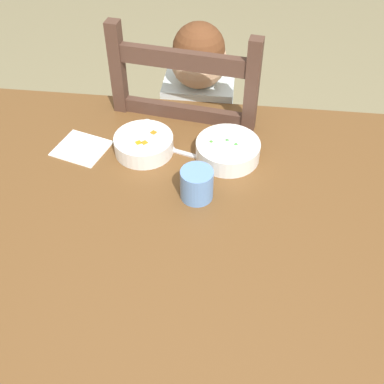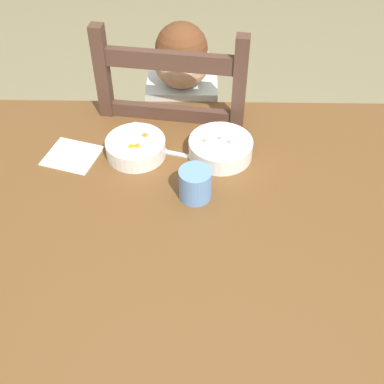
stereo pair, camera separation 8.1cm
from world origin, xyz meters
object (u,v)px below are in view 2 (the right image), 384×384
at_px(bowl_of_peas, 221,148).
at_px(bowl_of_carrots, 136,147).
at_px(dining_table, 208,258).
at_px(spoon, 167,151).
at_px(drinking_cup, 195,184).
at_px(child_figure, 182,124).
at_px(dining_chair, 181,160).

xyz_separation_m(bowl_of_peas, bowl_of_carrots, (-0.22, -0.00, -0.00)).
distance_m(dining_table, bowl_of_peas, 0.30).
xyz_separation_m(spoon, drinking_cup, (0.08, -0.16, 0.04)).
bearing_deg(drinking_cup, child_figure, 96.03).
bearing_deg(bowl_of_carrots, dining_chair, 70.55).
bearing_deg(dining_chair, bowl_of_carrots, -109.45).
xyz_separation_m(child_figure, bowl_of_carrots, (-0.11, -0.29, 0.14)).
bearing_deg(bowl_of_peas, dining_table, -96.63).
height_order(bowl_of_peas, spoon, bowl_of_peas).
relative_size(dining_table, bowl_of_peas, 8.65).
bearing_deg(child_figure, dining_table, -81.96).
bearing_deg(spoon, drinking_cup, -64.14).
distance_m(dining_chair, child_figure, 0.16).
bearing_deg(bowl_of_carrots, dining_table, -55.07).
relative_size(dining_chair, bowl_of_carrots, 6.54).
relative_size(spoon, drinking_cup, 1.72).
bearing_deg(spoon, bowl_of_carrots, -173.95).
relative_size(dining_chair, bowl_of_peas, 6.12).
relative_size(bowl_of_peas, spoon, 1.23).
distance_m(bowl_of_peas, bowl_of_carrots, 0.22).
distance_m(child_figure, bowl_of_carrots, 0.34).
xyz_separation_m(dining_table, child_figure, (-0.08, 0.57, -0.02)).
height_order(child_figure, bowl_of_peas, child_figure).
relative_size(dining_table, drinking_cup, 18.29).
xyz_separation_m(bowl_of_peas, drinking_cup, (-0.06, -0.15, 0.01)).
bearing_deg(dining_table, bowl_of_carrots, 124.93).
xyz_separation_m(dining_chair, spoon, (-0.02, -0.29, 0.28)).
distance_m(child_figure, drinking_cup, 0.47).
bearing_deg(child_figure, bowl_of_peas, -69.00).
distance_m(dining_table, child_figure, 0.57).
bearing_deg(spoon, child_figure, 83.58).
relative_size(dining_chair, child_figure, 1.06).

